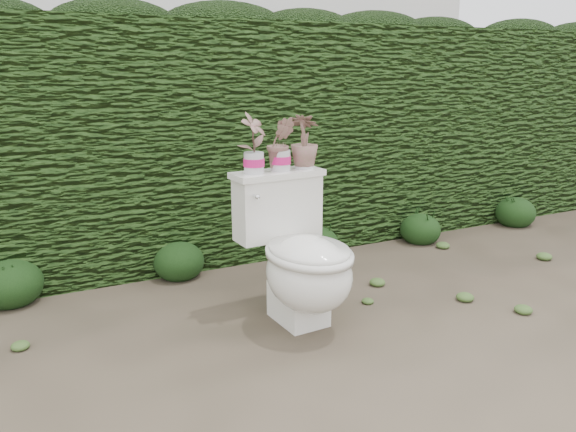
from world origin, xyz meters
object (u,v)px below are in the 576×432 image
toilet (300,259)px  potted_plant_right (304,143)px  potted_plant_left (254,145)px  potted_plant_center (281,145)px

toilet → potted_plant_right: potted_plant_right is taller
potted_plant_left → potted_plant_right: (0.30, 0.02, -0.01)m
potted_plant_left → potted_plant_center: (0.16, 0.01, -0.02)m
potted_plant_center → potted_plant_right: 0.15m
potted_plant_left → potted_plant_center: 0.16m
toilet → potted_plant_center: 0.61m
toilet → potted_plant_right: bearing=55.4°
toilet → potted_plant_center: bearing=85.5°
potted_plant_left → potted_plant_center: potted_plant_left is taller
potted_plant_center → potted_plant_left: bearing=-155.6°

